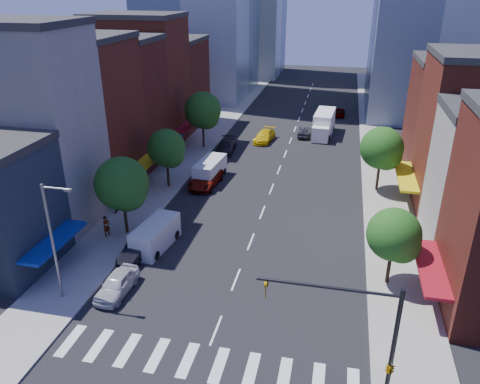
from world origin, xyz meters
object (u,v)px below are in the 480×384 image
Objects in this scene: parked_car_second at (137,249)px; parked_car_rear at (226,147)px; box_truck at (324,124)px; taxi at (265,136)px; parked_car_front at (117,284)px; traffic_car_oncoming at (305,132)px; traffic_car_far at (340,112)px; pedestrian_far at (114,204)px; cargo_van_near at (155,236)px; pedestrian_near at (106,226)px; parked_car_third at (206,179)px; cargo_van_far at (210,170)px.

parked_car_second is 0.83× the size of parked_car_rear.
taxi is at bearing -145.01° from box_truck.
traffic_car_oncoming is at bearing 78.70° from parked_car_front.
traffic_car_far is 2.22× the size of pedestrian_far.
parked_car_front reaches higher than traffic_car_far.
cargo_van_near is at bearing -94.26° from parked_car_rear.
cargo_van_near is 8.37m from pedestrian_far.
taxi is at bearing 60.81° from traffic_car_far.
traffic_car_oncoming is at bearing 140.59° from pedestrian_far.
traffic_car_oncoming is (10.70, 36.97, -0.02)m from parked_car_second.
pedestrian_near reaches higher than traffic_car_far.
parked_car_second is 1.11× the size of traffic_car_far.
box_truck is (12.47, 36.58, 0.49)m from cargo_van_near.
parked_car_third is at bearing 89.70° from parked_car_second.
taxi is at bearing 85.41° from parked_car_front.
cargo_van_near is at bearing -87.08° from cargo_van_far.
cargo_van_near is 50.54m from traffic_car_far.
cargo_van_near reaches higher than parked_car_front.
box_truck is at bearing 75.82° from parked_car_front.
parked_car_second is (-0.59, 5.03, -0.04)m from parked_car_front.
traffic_car_oncoming is 14.01m from traffic_car_far.
taxi is at bearing 146.89° from pedestrian_far.
taxi is (4.60, 38.40, -0.00)m from parked_car_front.
cargo_van_near is 31.92m from taxi.
parked_car_third is (1.37, 15.81, 0.07)m from parked_car_second.
box_truck reaches higher than parked_car_rear.
cargo_van_near is at bearing -74.43° from pedestrian_near.
cargo_van_far reaches higher than parked_car_third.
cargo_van_far is 0.67× the size of box_truck.
traffic_car_far is at bearing 142.99° from pedestrian_far.
parked_car_second is at bearing -96.13° from parked_car_rear.
taxi is at bearing 85.84° from parked_car_second.
pedestrian_far is at bearing 119.25° from parked_car_front.
cargo_van_near is 0.96× the size of cargo_van_far.
parked_car_front is 1.13× the size of traffic_car_far.
traffic_car_oncoming is at bearing 1.45° from pedestrian_near.
pedestrian_far is (-18.94, -31.27, -0.57)m from box_truck.
parked_car_rear is at bearing 47.10° from traffic_car_oncoming.
pedestrian_near is (-17.45, -35.78, -0.52)m from box_truck.
parked_car_front is 5.06m from parked_car_second.
box_truck is at bearing 64.60° from cargo_van_far.
parked_car_third reaches higher than taxi.
traffic_car_oncoming is at bearing 69.77° from parked_car_third.
traffic_car_far is at bearing 71.08° from parked_car_third.
taxi is 32.19m from pedestrian_near.
box_truck is at bearing 75.44° from parked_car_second.
parked_car_rear is 0.93× the size of cargo_van_far.
traffic_car_oncoming is (9.33, 21.16, -0.09)m from parked_car_third.
parked_car_third is at bearing -91.78° from parked_car_rear.
traffic_car_far is (14.66, 48.36, -0.45)m from cargo_van_near.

